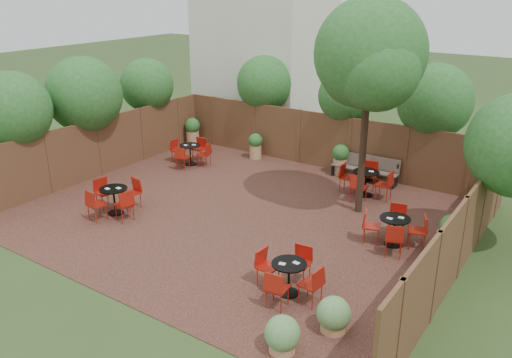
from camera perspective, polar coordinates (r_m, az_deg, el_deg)
The scene contains 13 objects.
ground at distance 15.15m, azimuth -1.54°, elevation -3.98°, with size 80.00×80.00×0.00m, color #354F23.
courtyard_paving at distance 15.14m, azimuth -1.54°, elevation -3.95°, with size 12.00×10.00×0.02m, color #331914.
fence_back at distance 18.81m, azimuth 7.37°, elevation 4.12°, with size 12.00×0.08×2.00m, color brown.
fence_left at distance 18.72m, azimuth -16.68°, elevation 3.32°, with size 0.08×10.00×2.00m, color brown.
fence_right at distance 12.52m, azimuth 21.45°, elevation -6.04°, with size 0.08×10.00×2.00m, color brown.
neighbour_building at distance 23.01m, azimuth 0.97°, elevation 14.96°, with size 5.00×4.00×8.00m, color silver.
overhang_foliage at distance 16.96m, azimuth -0.85°, elevation 8.39°, with size 15.71×10.68×2.55m.
courtyard_tree at distance 14.44m, azimuth 12.24°, elevation 12.52°, with size 3.03×2.97×6.03m.
park_bench_left at distance 18.12m, azimuth 10.44°, elevation 1.47°, with size 1.37×0.48×0.84m.
park_bench_right at distance 17.80m, azimuth 13.12°, elevation 0.96°, with size 1.41×0.47×0.87m.
bistro_tables at distance 15.00m, azimuth 1.03°, elevation -2.28°, with size 9.98×7.69×0.92m.
planters at distance 17.60m, azimuth 4.53°, elevation 1.74°, with size 11.93×4.55×1.17m.
low_shrubs at distance 10.40m, azimuth 9.83°, elevation -14.67°, with size 2.30×2.88×0.74m.
Camera 1 is at (8.07, -11.13, 6.36)m, focal length 36.69 mm.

